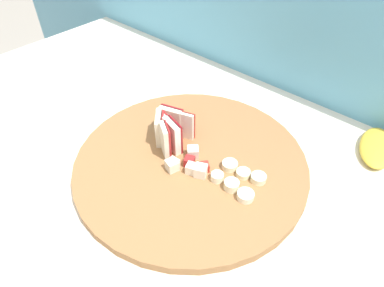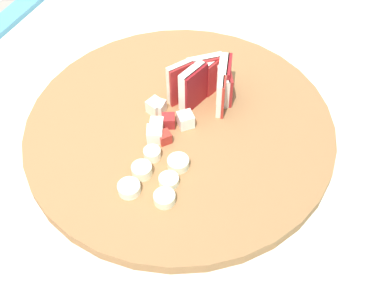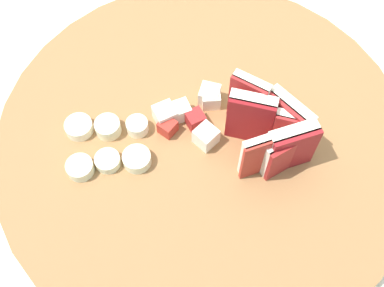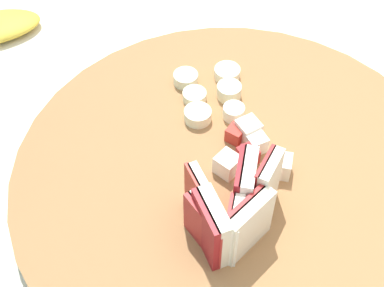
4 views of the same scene
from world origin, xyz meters
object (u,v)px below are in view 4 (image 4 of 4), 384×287
object	(u,v)px
cutting_board	(235,174)
apple_dice_pile	(254,152)
banana_slice_rows	(212,93)
apple_wedge_fan	(230,213)

from	to	relation	value
cutting_board	apple_dice_pile	bearing A→B (deg)	-58.82
banana_slice_rows	apple_wedge_fan	bearing A→B (deg)	178.98
apple_wedge_fan	banana_slice_rows	distance (m)	0.17
apple_wedge_fan	banana_slice_rows	xyz separation A→B (m)	(0.16, -0.00, -0.02)
cutting_board	banana_slice_rows	xyz separation A→B (m)	(0.10, 0.01, 0.02)
apple_dice_pile	cutting_board	bearing A→B (deg)	121.18
cutting_board	apple_dice_pile	size ratio (longest dim) A/B	5.61
cutting_board	banana_slice_rows	size ratio (longest dim) A/B	4.85
cutting_board	apple_wedge_fan	bearing A→B (deg)	167.26
cutting_board	banana_slice_rows	distance (m)	0.10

